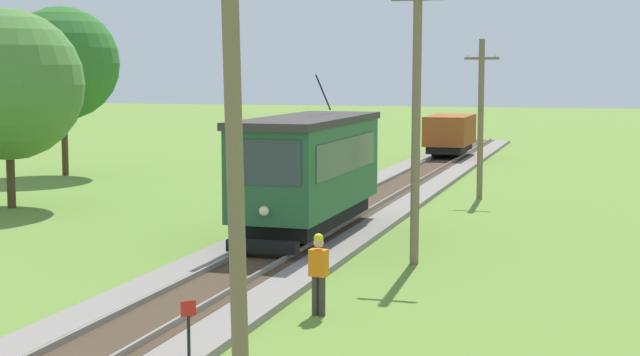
# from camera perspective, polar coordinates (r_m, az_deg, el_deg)

# --- Properties ---
(red_tram) EXTENTS (2.60, 8.54, 4.79)m
(red_tram) POSITION_cam_1_polar(r_m,az_deg,el_deg) (29.67, -0.68, 0.53)
(red_tram) COLOR #235633
(red_tram) RESTS_ON rail_right
(freight_car) EXTENTS (2.40, 5.20, 2.31)m
(freight_car) POSITION_cam_1_polar(r_m,az_deg,el_deg) (57.01, 7.74, 2.64)
(freight_car) COLOR #93471E
(freight_car) RESTS_ON rail_right
(utility_pole_foreground) EXTENTS (1.40, 0.61, 7.41)m
(utility_pole_foreground) POSITION_cam_1_polar(r_m,az_deg,el_deg) (13.25, -5.07, 0.24)
(utility_pole_foreground) COLOR #7A664C
(utility_pole_foreground) RESTS_ON ground
(utility_pole_near_tram) EXTENTS (1.40, 0.42, 8.10)m
(utility_pole_near_tram) POSITION_cam_1_polar(r_m,az_deg,el_deg) (25.84, 5.75, 3.97)
(utility_pole_near_tram) COLOR #7A664C
(utility_pole_near_tram) RESTS_ON ground
(utility_pole_mid) EXTENTS (1.40, 0.29, 6.51)m
(utility_pole_mid) POSITION_cam_1_polar(r_m,az_deg,el_deg) (39.51, 9.54, 3.59)
(utility_pole_mid) COLOR #7A664C
(utility_pole_mid) RESTS_ON ground
(trackside_signal_marker) EXTENTS (0.21, 0.21, 1.18)m
(trackside_signal_marker) POSITION_cam_1_polar(r_m,az_deg,el_deg) (17.33, -7.82, -8.89)
(trackside_signal_marker) COLOR black
(trackside_signal_marker) RESTS_ON ground
(track_worker) EXTENTS (0.41, 0.30, 1.78)m
(track_worker) POSITION_cam_1_polar(r_m,az_deg,el_deg) (20.52, -0.08, -5.52)
(track_worker) COLOR #38332D
(track_worker) RESTS_ON ground
(tree_left_near) EXTENTS (5.74, 5.74, 7.58)m
(tree_left_near) POSITION_cam_1_polar(r_m,az_deg,el_deg) (38.21, -18.10, 5.30)
(tree_left_near) COLOR #4C3823
(tree_left_near) RESTS_ON ground
(tree_right_near) EXTENTS (5.64, 5.64, 8.43)m
(tree_right_near) POSITION_cam_1_polar(r_m,az_deg,el_deg) (49.58, -15.08, 6.61)
(tree_right_near) COLOR #4C3823
(tree_right_near) RESTS_ON ground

